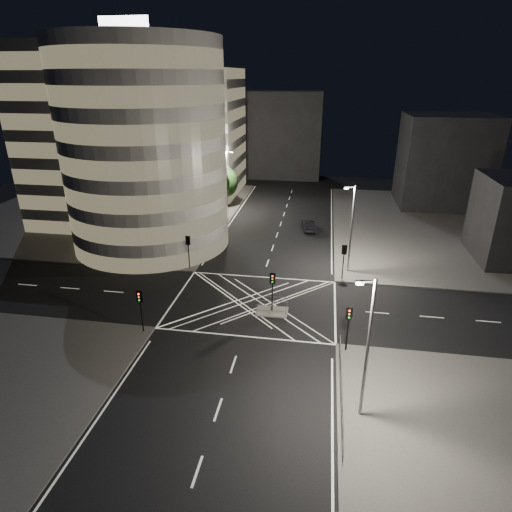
% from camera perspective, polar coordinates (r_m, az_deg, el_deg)
% --- Properties ---
extents(ground, '(120.00, 120.00, 0.00)m').
position_cam_1_polar(ground, '(43.02, -0.26, -6.28)').
color(ground, black).
rests_on(ground, ground).
extents(sidewalk_far_left, '(42.00, 42.00, 0.15)m').
position_cam_1_polar(sidewalk_far_left, '(76.00, -18.91, 5.72)').
color(sidewalk_far_left, '#4C4947').
rests_on(sidewalk_far_left, ground).
extents(sidewalk_far_right, '(42.00, 42.00, 0.15)m').
position_cam_1_polar(sidewalk_far_right, '(71.12, 27.46, 3.19)').
color(sidewalk_far_right, '#4C4947').
rests_on(sidewalk_far_right, ground).
extents(central_island, '(3.00, 2.00, 0.15)m').
position_cam_1_polar(central_island, '(41.45, 2.15, -7.40)').
color(central_island, slate).
rests_on(central_island, ground).
extents(office_tower_curved, '(30.00, 29.00, 27.20)m').
position_cam_1_polar(office_tower_curved, '(62.48, -16.97, 14.32)').
color(office_tower_curved, gray).
rests_on(office_tower_curved, sidewalk_far_left).
extents(office_block_rear, '(24.00, 16.00, 22.00)m').
position_cam_1_polar(office_block_rear, '(84.48, -10.79, 15.88)').
color(office_block_rear, gray).
rests_on(office_block_rear, sidewalk_far_left).
extents(building_right_far, '(14.00, 12.00, 15.00)m').
position_cam_1_polar(building_right_far, '(80.65, 23.78, 11.54)').
color(building_right_far, black).
rests_on(building_right_far, sidewalk_far_right).
extents(building_far_end, '(18.00, 8.00, 18.00)m').
position_cam_1_polar(building_far_end, '(96.32, 3.16, 15.77)').
color(building_far_end, black).
rests_on(building_far_end, ground).
extents(tree_a, '(4.08, 4.08, 6.60)m').
position_cam_1_polar(tree_a, '(51.70, -10.19, 3.84)').
color(tree_a, black).
rests_on(tree_a, sidewalk_far_left).
extents(tree_b, '(4.04, 4.04, 7.27)m').
position_cam_1_polar(tree_b, '(56.91, -8.30, 6.47)').
color(tree_b, black).
rests_on(tree_b, sidewalk_far_left).
extents(tree_c, '(4.54, 4.54, 7.27)m').
position_cam_1_polar(tree_c, '(62.52, -6.68, 7.78)').
color(tree_c, black).
rests_on(tree_c, sidewalk_far_left).
extents(tree_d, '(4.27, 4.27, 7.85)m').
position_cam_1_polar(tree_d, '(67.95, -5.35, 9.70)').
color(tree_d, black).
rests_on(tree_d, sidewalk_far_left).
extents(tree_e, '(4.44, 4.44, 6.65)m').
position_cam_1_polar(tree_e, '(73.91, -4.17, 9.79)').
color(tree_e, black).
rests_on(tree_e, sidewalk_far_left).
extents(traffic_signal_fl, '(0.55, 0.22, 4.00)m').
position_cam_1_polar(traffic_signal_fl, '(49.73, -9.02, 1.32)').
color(traffic_signal_fl, black).
rests_on(traffic_signal_fl, sidewalk_far_left).
extents(traffic_signal_nl, '(0.55, 0.22, 4.00)m').
position_cam_1_polar(traffic_signal_nl, '(38.29, -15.18, -6.14)').
color(traffic_signal_nl, black).
rests_on(traffic_signal_nl, sidewalk_near_left).
extents(traffic_signal_fr, '(0.55, 0.22, 4.00)m').
position_cam_1_polar(traffic_signal_fr, '(47.49, 11.64, 0.06)').
color(traffic_signal_fr, black).
rests_on(traffic_signal_fr, sidewalk_far_right).
extents(traffic_signal_nr, '(0.55, 0.22, 4.00)m').
position_cam_1_polar(traffic_signal_nr, '(35.33, 12.23, -8.45)').
color(traffic_signal_nr, black).
rests_on(traffic_signal_nr, sidewalk_near_right).
extents(traffic_signal_island, '(0.55, 0.22, 4.00)m').
position_cam_1_polar(traffic_signal_island, '(40.09, 2.21, -3.90)').
color(traffic_signal_island, black).
rests_on(traffic_signal_island, central_island).
extents(street_lamp_left_near, '(1.25, 0.25, 10.00)m').
position_cam_1_polar(street_lamp_left_near, '(53.73, -8.17, 5.99)').
color(street_lamp_left_near, slate).
rests_on(street_lamp_left_near, sidewalk_far_left).
extents(street_lamp_left_far, '(1.25, 0.25, 10.00)m').
position_cam_1_polar(street_lamp_left_far, '(70.54, -3.90, 10.24)').
color(street_lamp_left_far, slate).
rests_on(street_lamp_left_far, sidewalk_far_left).
extents(street_lamp_right_far, '(1.25, 0.25, 10.00)m').
position_cam_1_polar(street_lamp_right_far, '(48.67, 12.56, 3.86)').
color(street_lamp_right_far, slate).
rests_on(street_lamp_right_far, sidewalk_far_right).
extents(street_lamp_right_near, '(1.25, 0.25, 10.00)m').
position_cam_1_polar(street_lamp_right_near, '(27.94, 14.57, -11.54)').
color(street_lamp_right_near, slate).
rests_on(street_lamp_right_near, sidewalk_near_right).
extents(railing_near_right, '(0.06, 11.70, 1.10)m').
position_cam_1_polar(railing_near_right, '(32.19, 11.33, -16.72)').
color(railing_near_right, slate).
rests_on(railing_near_right, sidewalk_near_right).
extents(railing_island_south, '(2.80, 0.06, 1.10)m').
position_cam_1_polar(railing_island_south, '(40.37, 2.00, -7.27)').
color(railing_island_south, slate).
rests_on(railing_island_south, central_island).
extents(railing_island_north, '(2.80, 0.06, 1.10)m').
position_cam_1_polar(railing_island_north, '(41.92, 2.31, -6.05)').
color(railing_island_north, slate).
rests_on(railing_island_north, central_island).
extents(sedan, '(2.26, 4.67, 1.47)m').
position_cam_1_polar(sedan, '(63.17, 7.01, 4.07)').
color(sedan, black).
rests_on(sedan, ground).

